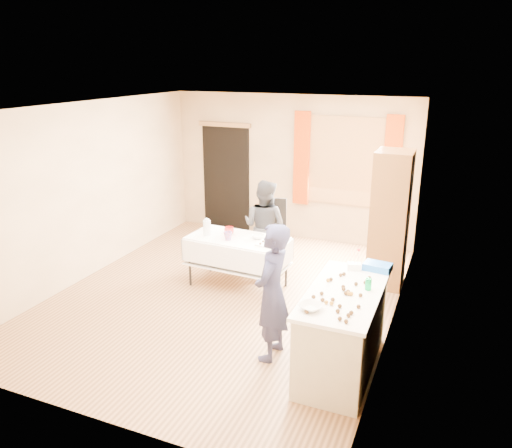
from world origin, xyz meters
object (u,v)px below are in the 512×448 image
at_px(counter, 342,331).
at_px(woman, 264,226).
at_px(party_table, 238,257).
at_px(girl, 272,293).
at_px(cabinet, 390,220).
at_px(chair, 271,246).

relative_size(counter, woman, 1.04).
relative_size(party_table, girl, 0.95).
height_order(counter, woman, woman).
xyz_separation_m(counter, woman, (-1.73, 2.14, 0.27)).
relative_size(counter, party_table, 1.03).
relative_size(cabinet, counter, 1.30).
height_order(girl, woman, girl).
height_order(cabinet, counter, cabinet).
height_order(counter, party_table, counter).
bearing_deg(cabinet, woman, -172.41).
relative_size(cabinet, woman, 1.36).
distance_m(party_table, chair, 0.94).
bearing_deg(chair, girl, -79.99).
bearing_deg(girl, woman, -155.81).
relative_size(cabinet, chair, 1.84).
bearing_deg(counter, girl, -175.85).
bearing_deg(counter, chair, 125.78).
xyz_separation_m(cabinet, woman, (-1.83, -0.24, -0.26)).
height_order(party_table, woman, woman).
height_order(cabinet, woman, cabinet).
distance_m(girl, woman, 2.39).
bearing_deg(cabinet, chair, 179.95).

